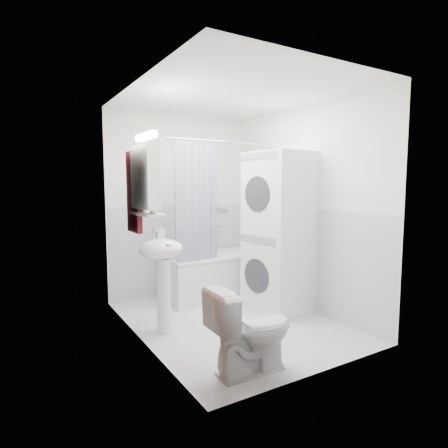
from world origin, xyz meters
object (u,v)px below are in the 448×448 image
bathtub (218,272)px  sink (162,264)px  toilet (251,330)px  washer_dryer (280,233)px

bathtub → sink: bearing=-143.8°
bathtub → toilet: size_ratio=2.13×
sink → toilet: size_ratio=1.49×
bathtub → toilet: toilet is taller
washer_dryer → toilet: bearing=-144.0°
sink → bathtub: bearing=36.2°
sink → washer_dryer: (1.43, -0.07, 0.22)m
sink → washer_dryer: 1.45m
bathtub → toilet: 2.09m
sink → toilet: (0.30, -1.10, -0.36)m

